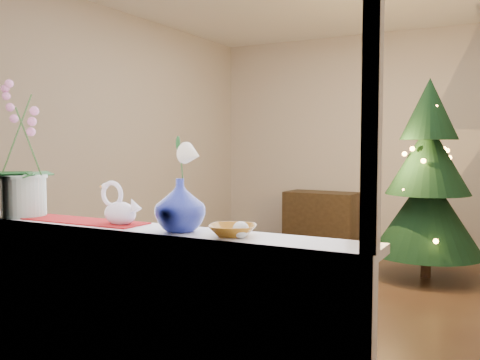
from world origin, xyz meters
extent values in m
plane|color=#3D2619|center=(0.00, 0.00, 0.00)|extent=(5.00, 5.00, 0.00)
cube|color=beige|center=(0.00, 2.50, 1.35)|extent=(4.50, 0.10, 2.70)
cube|color=beige|center=(0.00, -2.50, 1.35)|extent=(4.50, 0.10, 2.70)
cube|color=beige|center=(-2.25, 0.00, 1.35)|extent=(0.10, 5.00, 2.70)
cube|color=white|center=(0.00, -2.46, 0.44)|extent=(2.20, 0.08, 0.88)
cube|color=white|center=(0.00, -2.37, 0.90)|extent=(2.20, 0.26, 0.04)
cube|color=maroon|center=(-0.38, -2.37, 0.92)|extent=(0.70, 0.20, 0.01)
imported|color=navy|center=(0.22, -2.39, 1.05)|extent=(0.33, 0.33, 0.27)
sphere|color=silver|center=(0.54, -2.42, 0.95)|extent=(0.08, 0.08, 0.07)
imported|color=#9E6419|center=(0.48, -2.39, 0.94)|extent=(0.22, 0.22, 0.04)
cube|color=black|center=(-0.75, 2.21, 0.34)|extent=(0.93, 0.49, 0.69)
camera|label=1|loc=(1.55, -4.32, 1.30)|focal=40.00mm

